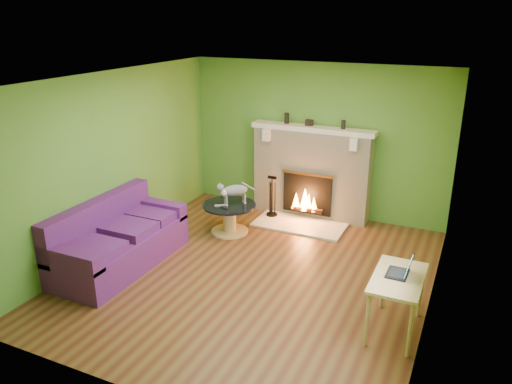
% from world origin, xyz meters
% --- Properties ---
extents(floor, '(5.00, 5.00, 0.00)m').
position_xyz_m(floor, '(0.00, 0.00, 0.00)').
color(floor, '#522817').
rests_on(floor, ground).
extents(ceiling, '(5.00, 5.00, 0.00)m').
position_xyz_m(ceiling, '(0.00, 0.00, 2.60)').
color(ceiling, white).
rests_on(ceiling, wall_back).
extents(wall_back, '(5.00, 0.00, 5.00)m').
position_xyz_m(wall_back, '(0.00, 2.50, 1.30)').
color(wall_back, '#50852B').
rests_on(wall_back, floor).
extents(wall_front, '(5.00, 0.00, 5.00)m').
position_xyz_m(wall_front, '(0.00, -2.50, 1.30)').
color(wall_front, '#50852B').
rests_on(wall_front, floor).
extents(wall_left, '(0.00, 5.00, 5.00)m').
position_xyz_m(wall_left, '(-2.25, 0.00, 1.30)').
color(wall_left, '#50852B').
rests_on(wall_left, floor).
extents(wall_right, '(0.00, 5.00, 5.00)m').
position_xyz_m(wall_right, '(2.25, 0.00, 1.30)').
color(wall_right, '#50852B').
rests_on(wall_right, floor).
extents(window_frame, '(0.00, 1.20, 1.20)m').
position_xyz_m(window_frame, '(2.24, -0.90, 1.55)').
color(window_frame, silver).
rests_on(window_frame, wall_right).
extents(window_pane, '(0.00, 1.06, 1.06)m').
position_xyz_m(window_pane, '(2.23, -0.90, 1.55)').
color(window_pane, white).
rests_on(window_pane, wall_right).
extents(fireplace, '(2.10, 0.46, 1.58)m').
position_xyz_m(fireplace, '(0.00, 2.32, 0.77)').
color(fireplace, beige).
rests_on(fireplace, floor).
extents(hearth, '(1.50, 0.75, 0.03)m').
position_xyz_m(hearth, '(0.00, 1.80, 0.01)').
color(hearth, beige).
rests_on(hearth, floor).
extents(mantel, '(2.10, 0.28, 0.08)m').
position_xyz_m(mantel, '(0.00, 2.30, 1.54)').
color(mantel, silver).
rests_on(mantel, fireplace).
extents(sofa, '(0.92, 2.04, 0.92)m').
position_xyz_m(sofa, '(-1.86, -0.54, 0.36)').
color(sofa, '#521A64').
rests_on(sofa, floor).
extents(coffee_table, '(0.85, 0.85, 0.48)m').
position_xyz_m(coffee_table, '(-0.93, 1.07, 0.28)').
color(coffee_table, '#D9B874').
rests_on(coffee_table, floor).
extents(desk, '(0.53, 0.91, 0.67)m').
position_xyz_m(desk, '(1.95, -0.50, 0.59)').
color(desk, '#D9B874').
rests_on(desk, floor).
extents(cat, '(0.59, 0.58, 0.38)m').
position_xyz_m(cat, '(-0.85, 1.12, 0.67)').
color(cat, '#5C5C60').
rests_on(cat, coffee_table).
extents(remote_silver, '(0.16, 0.14, 0.02)m').
position_xyz_m(remote_silver, '(-1.03, 0.95, 0.49)').
color(remote_silver, gray).
rests_on(remote_silver, coffee_table).
extents(remote_black, '(0.17, 0.09, 0.02)m').
position_xyz_m(remote_black, '(-0.91, 0.89, 0.49)').
color(remote_black, black).
rests_on(remote_black, coffee_table).
extents(laptop, '(0.26, 0.30, 0.22)m').
position_xyz_m(laptop, '(1.93, -0.45, 0.78)').
color(laptop, black).
rests_on(laptop, desk).
extents(fire_tools, '(0.19, 0.19, 0.72)m').
position_xyz_m(fire_tools, '(-0.57, 1.95, 0.39)').
color(fire_tools, black).
rests_on(fire_tools, hearth).
extents(mantel_vase_left, '(0.08, 0.08, 0.18)m').
position_xyz_m(mantel_vase_left, '(-0.47, 2.33, 1.67)').
color(mantel_vase_left, black).
rests_on(mantel_vase_left, mantel).
extents(mantel_vase_right, '(0.07, 0.07, 0.14)m').
position_xyz_m(mantel_vase_right, '(0.50, 2.33, 1.65)').
color(mantel_vase_right, black).
rests_on(mantel_vase_right, mantel).
extents(mantel_box, '(0.12, 0.08, 0.10)m').
position_xyz_m(mantel_box, '(-0.07, 2.33, 1.63)').
color(mantel_box, black).
rests_on(mantel_box, mantel).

